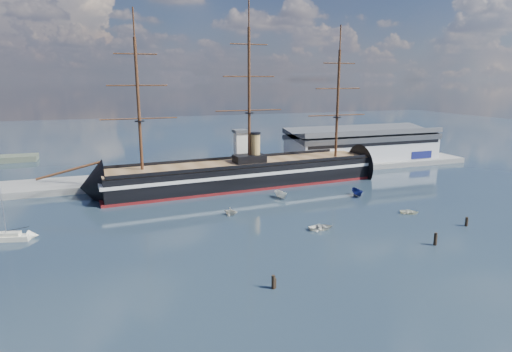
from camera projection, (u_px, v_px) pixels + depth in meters
name	position (u px, v px, depth m)	size (l,w,h in m)	color
ground	(266.00, 202.00, 122.22)	(600.00, 600.00, 0.00)	#1E2C3D
quay	(256.00, 174.00, 158.57)	(180.00, 18.00, 2.00)	slate
warehouse	(362.00, 144.00, 176.37)	(63.00, 21.00, 11.60)	#B7BABC
quay_tower	(241.00, 150.00, 151.35)	(5.00, 5.00, 15.00)	silver
warship	(239.00, 174.00, 139.05)	(113.38, 22.12, 53.94)	black
sailboat	(10.00, 237.00, 92.61)	(8.70, 4.43, 13.37)	beige
motorboat_b	(321.00, 230.00, 99.55)	(3.61, 1.45, 1.69)	silver
motorboat_c	(281.00, 198.00, 125.89)	(6.51, 2.39, 2.61)	silver
motorboat_d	(231.00, 215.00, 110.42)	(6.15, 2.66, 2.25)	beige
motorboat_e	(409.00, 214.00, 111.43)	(2.94, 1.18, 1.37)	#E9E7C7
motorboat_f	(357.00, 196.00, 128.15)	(6.72, 2.47, 2.69)	navy
piling_near_left	(273.00, 289.00, 71.43)	(0.64, 0.64, 3.07)	black
piling_near_right	(435.00, 245.00, 90.15)	(0.64, 0.64, 3.45)	black
piling_far_right	(466.00, 226.00, 101.95)	(0.64, 0.64, 2.92)	black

